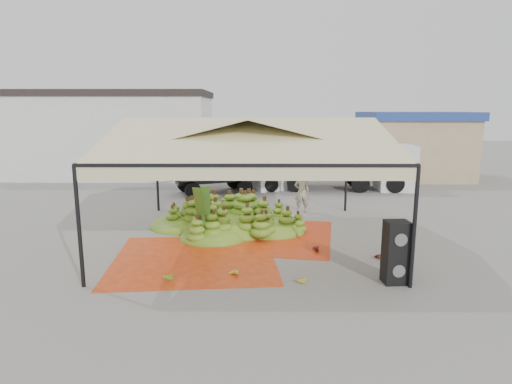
{
  "coord_description": "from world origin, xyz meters",
  "views": [
    {
      "loc": [
        0.29,
        -13.83,
        4.29
      ],
      "look_at": [
        0.2,
        1.5,
        1.3
      ],
      "focal_mm": 30.0,
      "sensor_mm": 36.0,
      "label": 1
    }
  ],
  "objects_px": {
    "banana_heap": "(229,212)",
    "truck_right": "(352,162)",
    "vendor": "(302,192)",
    "truck_left": "(235,169)",
    "speaker_stack": "(396,252)"
  },
  "relations": [
    {
      "from": "truck_left",
      "to": "banana_heap",
      "type": "bearing_deg",
      "value": -111.27
    },
    {
      "from": "banana_heap",
      "to": "truck_left",
      "type": "height_order",
      "value": "truck_left"
    },
    {
      "from": "banana_heap",
      "to": "truck_right",
      "type": "height_order",
      "value": "truck_right"
    },
    {
      "from": "speaker_stack",
      "to": "truck_right",
      "type": "distance_m",
      "value": 12.97
    },
    {
      "from": "banana_heap",
      "to": "truck_right",
      "type": "xyz_separation_m",
      "value": [
        6.11,
        8.05,
        0.85
      ]
    },
    {
      "from": "vendor",
      "to": "truck_right",
      "type": "distance_m",
      "value": 6.33
    },
    {
      "from": "banana_heap",
      "to": "truck_right",
      "type": "bearing_deg",
      "value": 52.79
    },
    {
      "from": "banana_heap",
      "to": "speaker_stack",
      "type": "height_order",
      "value": "speaker_stack"
    },
    {
      "from": "vendor",
      "to": "truck_right",
      "type": "xyz_separation_m",
      "value": [
        3.24,
        5.4,
        0.6
      ]
    },
    {
      "from": "truck_left",
      "to": "vendor",
      "type": "bearing_deg",
      "value": -79.4
    },
    {
      "from": "banana_heap",
      "to": "speaker_stack",
      "type": "xyz_separation_m",
      "value": [
        4.46,
        -4.8,
        0.16
      ]
    },
    {
      "from": "banana_heap",
      "to": "speaker_stack",
      "type": "relative_size",
      "value": 3.72
    },
    {
      "from": "vendor",
      "to": "truck_right",
      "type": "relative_size",
      "value": 0.25
    },
    {
      "from": "speaker_stack",
      "to": "truck_right",
      "type": "bearing_deg",
      "value": 78.14
    },
    {
      "from": "vendor",
      "to": "truck_left",
      "type": "relative_size",
      "value": 0.29
    }
  ]
}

